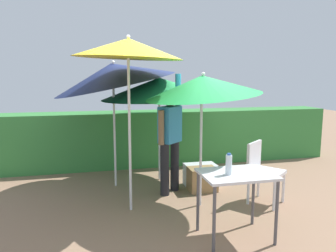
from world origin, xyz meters
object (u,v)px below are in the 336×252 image
umbrella_yellow (128,49)px  umbrella_navy (159,88)px  umbrella_rainbow (113,74)px  umbrella_orange (202,86)px  chair_plastic (262,168)px  crate_cardboard (202,179)px  cooler_box (201,175)px  folding_table (236,181)px  bottle_water (229,165)px  person_vendor (170,135)px

umbrella_yellow → umbrella_navy: (0.67, 1.23, -0.55)m
umbrella_rainbow → umbrella_orange: umbrella_rainbow is taller
chair_plastic → crate_cardboard: size_ratio=2.00×
umbrella_rainbow → cooler_box: 2.22m
crate_cardboard → folding_table: 1.64m
umbrella_rainbow → bottle_water: (1.08, -2.12, -1.00)m
umbrella_yellow → bottle_water: 1.95m
person_vendor → umbrella_rainbow: bearing=149.2°
umbrella_rainbow → cooler_box: size_ratio=4.29×
crate_cardboard → cooler_box: bearing=77.5°
cooler_box → folding_table: (-0.20, -1.77, 0.49)m
umbrella_rainbow → person_vendor: bearing=-30.8°
cooler_box → folding_table: bearing=-96.5°
person_vendor → umbrella_orange: bearing=-64.0°
umbrella_navy → umbrella_orange: bearing=-76.1°
umbrella_orange → bottle_water: 1.30m
crate_cardboard → bottle_water: size_ratio=1.85×
umbrella_orange → chair_plastic: 1.51m
umbrella_orange → person_vendor: bearing=116.0°
cooler_box → umbrella_orange: bearing=-109.1°
umbrella_navy → bottle_water: umbrella_navy is taller
umbrella_orange → umbrella_navy: umbrella_orange is taller
person_vendor → folding_table: (0.38, -1.59, -0.26)m
crate_cardboard → bottle_water: (-0.27, -1.59, 0.69)m
cooler_box → crate_cardboard: (-0.05, -0.21, 0.00)m
umbrella_orange → person_vendor: 1.04m
person_vendor → folding_table: person_vendor is taller
umbrella_navy → chair_plastic: bearing=-48.5°
folding_table → bottle_water: bearing=-162.5°
umbrella_navy → bottle_water: (0.29, -2.32, -0.76)m
person_vendor → cooler_box: size_ratio=3.57×
folding_table → umbrella_rainbow: bearing=119.9°
umbrella_navy → person_vendor: (0.02, -0.69, -0.71)m
umbrella_navy → crate_cardboard: bearing=-52.6°
umbrella_yellow → crate_cardboard: (1.22, 0.50, -2.00)m
umbrella_orange → umbrella_yellow: (-0.99, 0.09, 0.48)m
umbrella_navy → umbrella_yellow: bearing=-118.5°
umbrella_orange → umbrella_yellow: umbrella_yellow is taller
umbrella_rainbow → umbrella_yellow: 1.08m
umbrella_orange → crate_cardboard: (0.23, 0.59, -1.52)m
person_vendor → cooler_box: person_vendor is taller
umbrella_yellow → chair_plastic: size_ratio=2.66×
umbrella_rainbow → umbrella_orange: 1.59m
umbrella_rainbow → folding_table: 2.68m
umbrella_navy → person_vendor: 0.99m
umbrella_rainbow → cooler_box: umbrella_rainbow is taller
umbrella_yellow → folding_table: umbrella_yellow is taller
umbrella_yellow → person_vendor: 1.53m
umbrella_yellow → umbrella_rainbow: bearing=97.3°
person_vendor → folding_table: bearing=-76.6°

